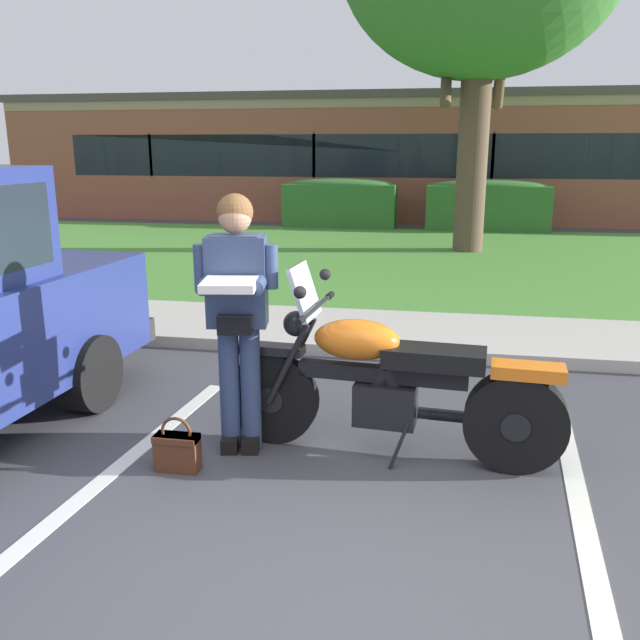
% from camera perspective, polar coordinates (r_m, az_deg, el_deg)
% --- Properties ---
extents(ground_plane, '(140.00, 140.00, 0.00)m').
position_cam_1_polar(ground_plane, '(3.40, 0.32, -21.03)').
color(ground_plane, '#424247').
extents(curb_strip, '(60.00, 0.20, 0.12)m').
position_cam_1_polar(curb_strip, '(6.50, 5.73, -2.68)').
color(curb_strip, '#B7B2A8').
rests_on(curb_strip, ground).
extents(concrete_walk, '(60.00, 1.50, 0.08)m').
position_cam_1_polar(concrete_walk, '(7.32, 6.30, -0.88)').
color(concrete_walk, '#B7B2A8').
rests_on(concrete_walk, ground).
extents(grass_lawn, '(60.00, 8.56, 0.06)m').
position_cam_1_polar(grass_lawn, '(12.24, 8.11, 5.27)').
color(grass_lawn, '#478433').
rests_on(grass_lawn, ground).
extents(stall_stripe_0, '(0.47, 4.40, 0.01)m').
position_cam_1_polar(stall_stripe_0, '(4.07, -21.84, -15.65)').
color(stall_stripe_0, silver).
rests_on(stall_stripe_0, ground).
extents(stall_stripe_1, '(0.47, 4.40, 0.01)m').
position_cam_1_polar(stall_stripe_1, '(3.62, 22.52, -19.82)').
color(stall_stripe_1, silver).
rests_on(stall_stripe_1, ground).
extents(motorcycle, '(2.24, 0.82, 1.26)m').
position_cam_1_polar(motorcycle, '(4.34, 6.99, -5.62)').
color(motorcycle, black).
rests_on(motorcycle, ground).
extents(rider_person, '(0.53, 0.62, 1.70)m').
position_cam_1_polar(rider_person, '(4.30, -7.12, 1.38)').
color(rider_person, black).
rests_on(rider_person, ground).
extents(handbag, '(0.28, 0.13, 0.36)m').
position_cam_1_polar(handbag, '(4.35, -12.14, -10.74)').
color(handbag, '#562D19').
rests_on(handbag, ground).
extents(hedge_left, '(2.77, 0.90, 1.24)m').
position_cam_1_polar(hedge_left, '(16.74, 1.71, 10.02)').
color(hedge_left, '#336B2D').
rests_on(hedge_left, ground).
extents(hedge_center_left, '(2.88, 0.90, 1.24)m').
position_cam_1_polar(hedge_center_left, '(16.58, 14.15, 9.55)').
color(hedge_center_left, '#336B2D').
rests_on(hedge_center_left, ground).
extents(brick_building, '(27.26, 9.68, 3.40)m').
position_cam_1_polar(brick_building, '(22.52, 13.79, 13.48)').
color(brick_building, '#93513D').
rests_on(brick_building, ground).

